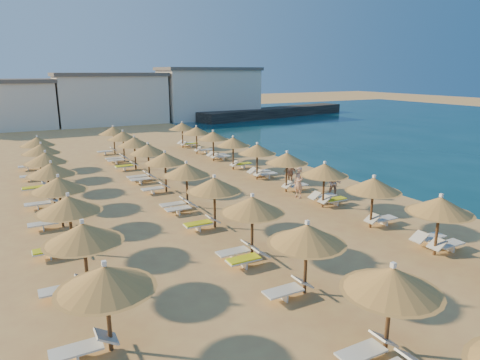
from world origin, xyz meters
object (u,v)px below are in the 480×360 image
beachgoer_c (290,173)px  parasol_row_east (287,159)px  beachgoer_a (299,183)px  beachgoer_b (334,183)px  parasol_row_west (186,170)px  jetty (275,112)px

beachgoer_c → parasol_row_east: bearing=-68.7°
parasol_row_east → beachgoer_a: 1.88m
beachgoer_c → beachgoer_b: beachgoer_b is taller
parasol_row_east → parasol_row_west: same height
beachgoer_a → parasol_row_east: bearing=165.3°
parasol_row_west → beachgoer_a: bearing=-12.2°
parasol_row_west → beachgoer_a: (6.67, -1.44, -1.21)m
parasol_row_east → beachgoer_c: 2.30m
beachgoer_a → jetty: bearing=137.2°
jetty → parasol_row_east: size_ratio=0.76×
beachgoer_c → beachgoer_b: 3.83m
jetty → parasol_row_west: size_ratio=0.76×
beachgoer_c → beachgoer_a: bearing=-52.0°
parasol_row_west → beachgoer_b: (8.63, -2.39, -1.27)m
parasol_row_east → parasol_row_west: 6.75m
parasol_row_east → beachgoer_b: bearing=-51.8°
parasol_row_west → beachgoer_a: parasol_row_west is taller
parasol_row_west → beachgoer_c: (8.00, 1.39, -1.34)m
parasol_row_east → beachgoer_c: bearing=48.0°
parasol_row_east → beachgoer_c: (1.25, 1.39, -1.34)m
parasol_row_east → parasol_row_west: size_ratio=1.00×
beachgoer_b → beachgoer_a: bearing=-159.2°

